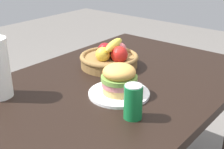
{
  "coord_description": "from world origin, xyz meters",
  "views": [
    {
      "loc": [
        -0.95,
        -0.79,
        1.32
      ],
      "look_at": [
        -0.02,
        -0.03,
        0.81
      ],
      "focal_mm": 49.81,
      "sensor_mm": 36.0,
      "label": 1
    }
  ],
  "objects_px": {
    "plate": "(119,93)",
    "fruit_basket": "(110,58)",
    "sandwich": "(119,79)",
    "soda_can": "(133,102)"
  },
  "relations": [
    {
      "from": "plate",
      "to": "sandwich",
      "type": "xyz_separation_m",
      "value": [
        0.0,
        0.0,
        0.07
      ]
    },
    {
      "from": "plate",
      "to": "fruit_basket",
      "type": "bearing_deg",
      "value": 46.25
    },
    {
      "from": "plate",
      "to": "sandwich",
      "type": "relative_size",
      "value": 1.7
    },
    {
      "from": "plate",
      "to": "sandwich",
      "type": "distance_m",
      "value": 0.07
    },
    {
      "from": "plate",
      "to": "sandwich",
      "type": "height_order",
      "value": "sandwich"
    },
    {
      "from": "plate",
      "to": "fruit_basket",
      "type": "distance_m",
      "value": 0.32
    },
    {
      "from": "soda_can",
      "to": "fruit_basket",
      "type": "xyz_separation_m",
      "value": [
        0.33,
        0.38,
        -0.02
      ]
    },
    {
      "from": "plate",
      "to": "soda_can",
      "type": "distance_m",
      "value": 0.19
    },
    {
      "from": "plate",
      "to": "soda_can",
      "type": "xyz_separation_m",
      "value": [
        -0.11,
        -0.15,
        0.06
      ]
    },
    {
      "from": "sandwich",
      "to": "soda_can",
      "type": "relative_size",
      "value": 1.16
    }
  ]
}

